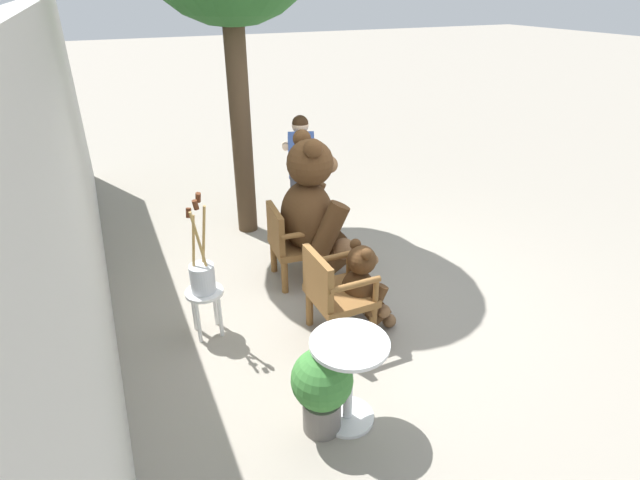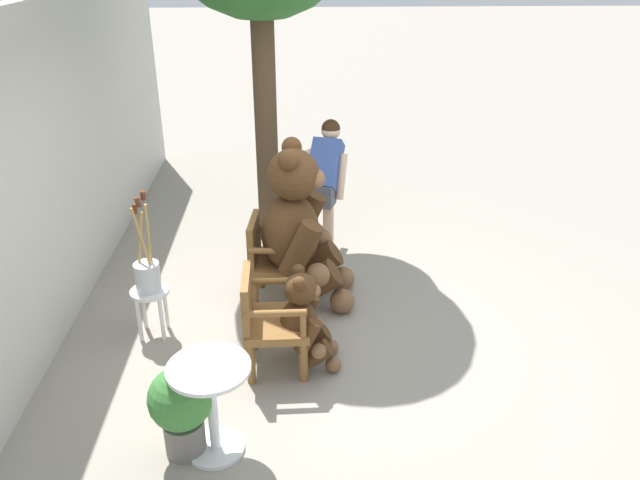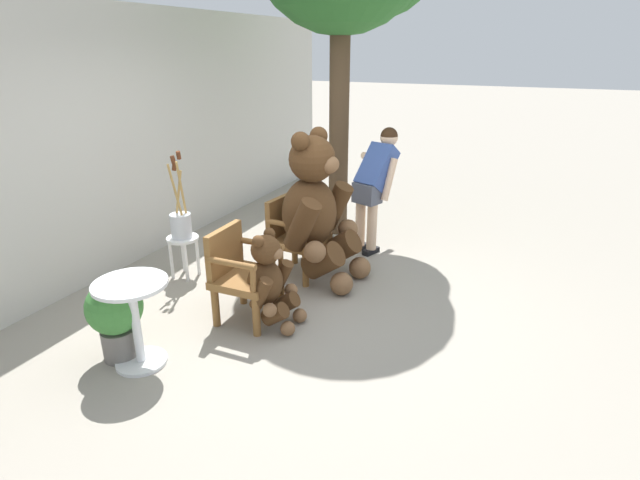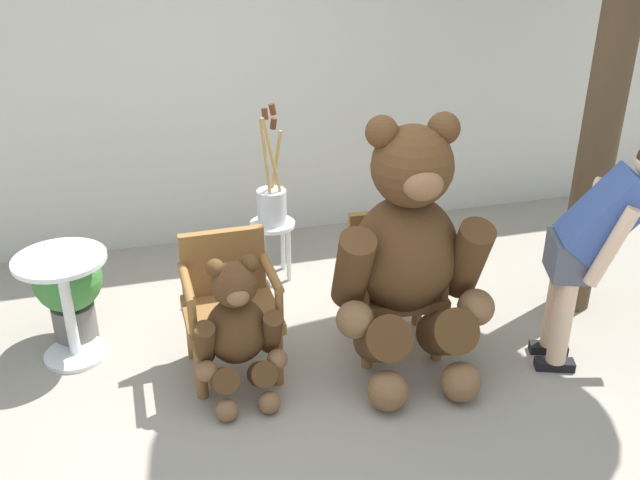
{
  "view_description": "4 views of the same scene",
  "coord_description": "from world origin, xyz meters",
  "px_view_note": "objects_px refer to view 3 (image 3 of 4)",
  "views": [
    {
      "loc": [
        -3.89,
        2.12,
        2.9
      ],
      "look_at": [
        0.08,
        0.33,
        0.67
      ],
      "focal_mm": 28.0,
      "sensor_mm": 36.0,
      "label": 1
    },
    {
      "loc": [
        -4.82,
        0.23,
        3.23
      ],
      "look_at": [
        0.11,
        0.01,
        0.84
      ],
      "focal_mm": 35.0,
      "sensor_mm": 36.0,
      "label": 2
    },
    {
      "loc": [
        -3.98,
        -1.86,
        2.38
      ],
      "look_at": [
        -0.21,
        -0.18,
        0.76
      ],
      "focal_mm": 28.0,
      "sensor_mm": 36.0,
      "label": 3
    },
    {
      "loc": [
        -1.0,
        -3.28,
        2.7
      ],
      "look_at": [
        0.02,
        0.37,
        0.85
      ],
      "focal_mm": 40.0,
      "sensor_mm": 36.0,
      "label": 4
    }
  ],
  "objects_px": {
    "person_visitor": "(375,179)",
    "wooden_chair_right": "(295,234)",
    "teddy_bear_small": "(270,280)",
    "teddy_bear_large": "(316,209)",
    "wooden_chair_left": "(242,272)",
    "white_stool": "(183,246)",
    "round_side_table": "(134,314)",
    "brush_bucket": "(181,221)",
    "potted_plant": "(115,314)"
  },
  "relations": [
    {
      "from": "teddy_bear_large",
      "to": "wooden_chair_right",
      "type": "bearing_deg",
      "value": 87.23
    },
    {
      "from": "wooden_chair_right",
      "to": "round_side_table",
      "type": "height_order",
      "value": "wooden_chair_right"
    },
    {
      "from": "person_visitor",
      "to": "teddy_bear_small",
      "type": "bearing_deg",
      "value": 172.79
    },
    {
      "from": "wooden_chair_right",
      "to": "round_side_table",
      "type": "relative_size",
      "value": 1.19
    },
    {
      "from": "white_stool",
      "to": "brush_bucket",
      "type": "bearing_deg",
      "value": -48.56
    },
    {
      "from": "white_stool",
      "to": "wooden_chair_left",
      "type": "bearing_deg",
      "value": -115.03
    },
    {
      "from": "person_visitor",
      "to": "round_side_table",
      "type": "height_order",
      "value": "person_visitor"
    },
    {
      "from": "wooden_chair_right",
      "to": "white_stool",
      "type": "xyz_separation_m",
      "value": [
        -0.57,
        1.06,
        -0.11
      ]
    },
    {
      "from": "teddy_bear_small",
      "to": "round_side_table",
      "type": "bearing_deg",
      "value": 146.23
    },
    {
      "from": "wooden_chair_right",
      "to": "teddy_bear_large",
      "type": "distance_m",
      "value": 0.42
    },
    {
      "from": "teddy_bear_large",
      "to": "person_visitor",
      "type": "distance_m",
      "value": 1.1
    },
    {
      "from": "potted_plant",
      "to": "white_stool",
      "type": "bearing_deg",
      "value": 18.87
    },
    {
      "from": "teddy_bear_large",
      "to": "brush_bucket",
      "type": "height_order",
      "value": "teddy_bear_large"
    },
    {
      "from": "round_side_table",
      "to": "potted_plant",
      "type": "distance_m",
      "value": 0.21
    },
    {
      "from": "white_stool",
      "to": "potted_plant",
      "type": "xyz_separation_m",
      "value": [
        -1.46,
        -0.5,
        0.04
      ]
    },
    {
      "from": "wooden_chair_left",
      "to": "teddy_bear_small",
      "type": "relative_size",
      "value": 0.97
    },
    {
      "from": "wooden_chair_left",
      "to": "person_visitor",
      "type": "xyz_separation_m",
      "value": [
        2.11,
        -0.56,
        0.43
      ]
    },
    {
      "from": "wooden_chair_left",
      "to": "white_stool",
      "type": "distance_m",
      "value": 1.18
    },
    {
      "from": "person_visitor",
      "to": "brush_bucket",
      "type": "distance_m",
      "value": 2.3
    },
    {
      "from": "wooden_chair_left",
      "to": "white_stool",
      "type": "xyz_separation_m",
      "value": [
        0.5,
        1.06,
        -0.11
      ]
    },
    {
      "from": "white_stool",
      "to": "round_side_table",
      "type": "distance_m",
      "value": 1.62
    },
    {
      "from": "person_visitor",
      "to": "potted_plant",
      "type": "distance_m",
      "value": 3.3
    },
    {
      "from": "potted_plant",
      "to": "teddy_bear_small",
      "type": "bearing_deg",
      "value": -41.52
    },
    {
      "from": "wooden_chair_left",
      "to": "teddy_bear_large",
      "type": "xyz_separation_m",
      "value": [
        1.05,
        -0.27,
        0.32
      ]
    },
    {
      "from": "teddy_bear_large",
      "to": "wooden_chair_left",
      "type": "bearing_deg",
      "value": 165.7
    },
    {
      "from": "person_visitor",
      "to": "white_stool",
      "type": "bearing_deg",
      "value": 134.93
    },
    {
      "from": "wooden_chair_right",
      "to": "potted_plant",
      "type": "height_order",
      "value": "wooden_chair_right"
    },
    {
      "from": "round_side_table",
      "to": "potted_plant",
      "type": "height_order",
      "value": "round_side_table"
    },
    {
      "from": "teddy_bear_small",
      "to": "brush_bucket",
      "type": "relative_size",
      "value": 0.95
    },
    {
      "from": "person_visitor",
      "to": "brush_bucket",
      "type": "bearing_deg",
      "value": 134.93
    },
    {
      "from": "wooden_chair_right",
      "to": "teddy_bear_small",
      "type": "bearing_deg",
      "value": -164.76
    },
    {
      "from": "person_visitor",
      "to": "wooden_chair_right",
      "type": "bearing_deg",
      "value": 151.99
    },
    {
      "from": "white_stool",
      "to": "brush_bucket",
      "type": "xyz_separation_m",
      "value": [
        0.0,
        -0.0,
        0.28
      ]
    },
    {
      "from": "wooden_chair_right",
      "to": "round_side_table",
      "type": "bearing_deg",
      "value": 170.04
    },
    {
      "from": "person_visitor",
      "to": "round_side_table",
      "type": "xyz_separation_m",
      "value": [
        -3.07,
        0.91,
        -0.44
      ]
    },
    {
      "from": "white_stool",
      "to": "round_side_table",
      "type": "height_order",
      "value": "round_side_table"
    },
    {
      "from": "person_visitor",
      "to": "brush_bucket",
      "type": "xyz_separation_m",
      "value": [
        -1.61,
        1.62,
        -0.25
      ]
    },
    {
      "from": "teddy_bear_small",
      "to": "brush_bucket",
      "type": "distance_m",
      "value": 1.45
    },
    {
      "from": "wooden_chair_left",
      "to": "teddy_bear_large",
      "type": "distance_m",
      "value": 1.13
    },
    {
      "from": "teddy_bear_large",
      "to": "brush_bucket",
      "type": "relative_size",
      "value": 1.72
    },
    {
      "from": "wooden_chair_right",
      "to": "brush_bucket",
      "type": "height_order",
      "value": "brush_bucket"
    },
    {
      "from": "teddy_bear_large",
      "to": "potted_plant",
      "type": "height_order",
      "value": "teddy_bear_large"
    },
    {
      "from": "person_visitor",
      "to": "white_stool",
      "type": "relative_size",
      "value": 3.2
    },
    {
      "from": "wooden_chair_right",
      "to": "teddy_bear_small",
      "type": "height_order",
      "value": "teddy_bear_small"
    },
    {
      "from": "wooden_chair_left",
      "to": "potted_plant",
      "type": "xyz_separation_m",
      "value": [
        -0.96,
        0.56,
        -0.07
      ]
    },
    {
      "from": "teddy_bear_large",
      "to": "brush_bucket",
      "type": "xyz_separation_m",
      "value": [
        -0.55,
        1.33,
        -0.15
      ]
    },
    {
      "from": "wooden_chair_right",
      "to": "potted_plant",
      "type": "bearing_deg",
      "value": 164.46
    },
    {
      "from": "round_side_table",
      "to": "person_visitor",
      "type": "bearing_deg",
      "value": -16.53
    },
    {
      "from": "person_visitor",
      "to": "teddy_bear_large",
      "type": "bearing_deg",
      "value": 164.75
    },
    {
      "from": "teddy_bear_small",
      "to": "teddy_bear_large",
      "type": "bearing_deg",
      "value": 1.2
    }
  ]
}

